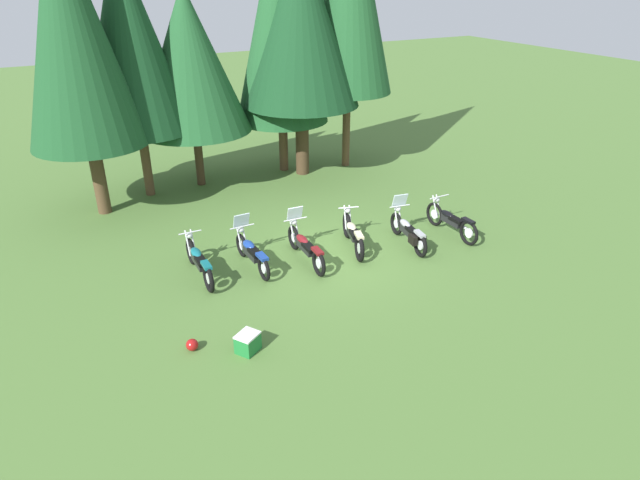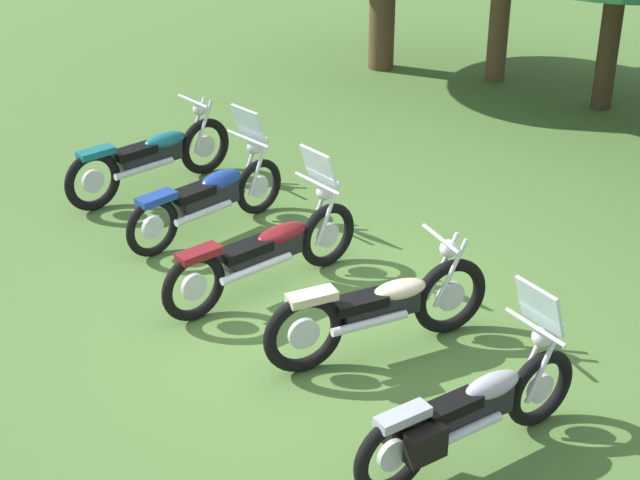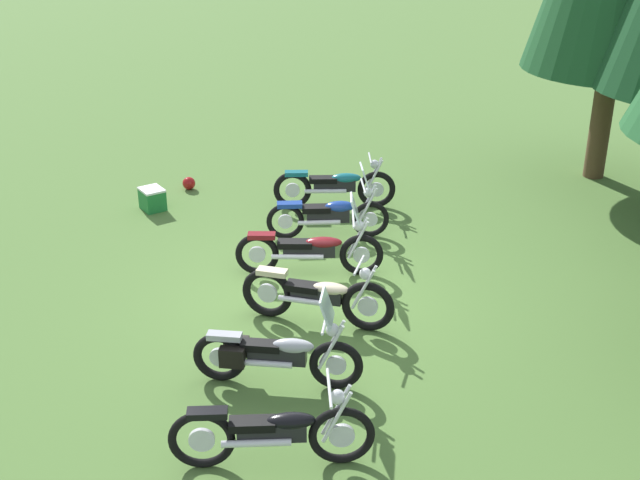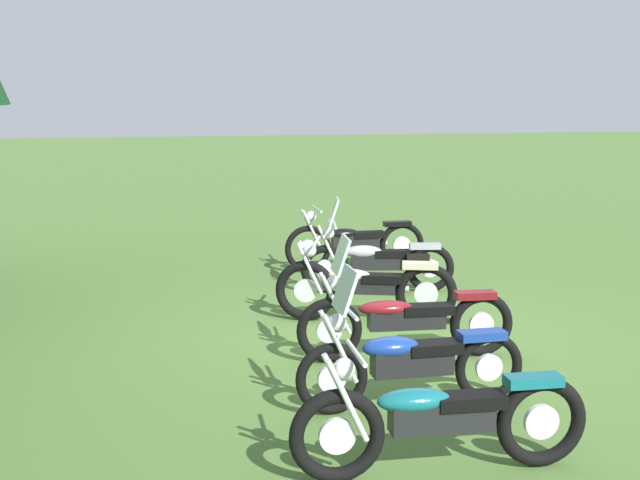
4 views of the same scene
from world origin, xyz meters
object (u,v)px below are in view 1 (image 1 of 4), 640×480
object	(u,v)px
motorcycle_0	(199,261)
motorcycle_3	(353,234)
pine_tree_2	(189,60)
picnic_cooler	(248,342)
pine_tree_0	(71,31)
dropped_helmet	(192,345)
motorcycle_5	(451,221)
motorcycle_1	(252,252)
pine_tree_1	(128,38)
motorcycle_2	(305,246)
pine_tree_3	(280,21)
motorcycle_4	(409,231)
pine_tree_4	(300,23)

from	to	relation	value
motorcycle_0	motorcycle_3	bearing A→B (deg)	-95.46
pine_tree_2	picnic_cooler	world-z (taller)	pine_tree_2
motorcycle_0	pine_tree_0	size ratio (longest dim) A/B	0.26
picnic_cooler	motorcycle_3	bearing A→B (deg)	34.94
dropped_helmet	motorcycle_5	bearing A→B (deg)	12.69
pine_tree_2	picnic_cooler	size ratio (longest dim) A/B	11.30
motorcycle_1	picnic_cooler	xyz separation A→B (m)	(-1.41, -3.35, -0.25)
motorcycle_0	pine_tree_1	world-z (taller)	pine_tree_1
pine_tree_0	motorcycle_2	bearing A→B (deg)	-54.25
pine_tree_3	motorcycle_0	bearing A→B (deg)	-128.97
motorcycle_1	pine_tree_3	distance (m)	9.44
picnic_cooler	dropped_helmet	distance (m)	1.19
motorcycle_4	motorcycle_5	size ratio (longest dim) A/B	0.96
pine_tree_2	motorcycle_1	bearing A→B (deg)	-95.23
pine_tree_2	pine_tree_3	xyz separation A→B (m)	(3.41, 0.08, 1.09)
pine_tree_0	pine_tree_2	size ratio (longest dim) A/B	1.31
pine_tree_0	dropped_helmet	distance (m)	10.14
motorcycle_0	pine_tree_3	distance (m)	10.01
motorcycle_4	pine_tree_3	xyz separation A→B (m)	(-0.45, 7.75, 5.09)
pine_tree_1	dropped_helmet	distance (m)	10.79
motorcycle_3	motorcycle_4	xyz separation A→B (m)	(1.52, -0.58, -0.00)
pine_tree_1	picnic_cooler	world-z (taller)	pine_tree_1
motorcycle_1	motorcycle_2	size ratio (longest dim) A/B	0.91
pine_tree_2	pine_tree_4	world-z (taller)	pine_tree_4
pine_tree_2	pine_tree_3	size ratio (longest dim) A/B	0.75
motorcycle_3	pine_tree_1	world-z (taller)	pine_tree_1
motorcycle_0	motorcycle_5	size ratio (longest dim) A/B	1.03
motorcycle_4	motorcycle_5	bearing A→B (deg)	-80.84
motorcycle_5	pine_tree_3	world-z (taller)	pine_tree_3
motorcycle_3	motorcycle_4	world-z (taller)	motorcycle_4
motorcycle_2	motorcycle_4	bearing A→B (deg)	-97.31
motorcycle_5	pine_tree_4	xyz separation A→B (m)	(-1.54, 7.02, 5.06)
pine_tree_3	picnic_cooler	world-z (taller)	pine_tree_3
motorcycle_1	motorcycle_3	world-z (taller)	motorcycle_1
motorcycle_1	motorcycle_4	distance (m)	4.57
motorcycle_5	dropped_helmet	bearing A→B (deg)	101.59
motorcycle_2	pine_tree_0	bearing A→B (deg)	38.11
motorcycle_2	pine_tree_3	size ratio (longest dim) A/B	0.26
pine_tree_0	picnic_cooler	world-z (taller)	pine_tree_0
motorcycle_3	pine_tree_1	xyz separation A→B (m)	(-4.25, 6.94, 4.80)
motorcycle_0	pine_tree_3	xyz separation A→B (m)	(5.42, 6.70, 5.09)
pine_tree_0	motorcycle_4	bearing A→B (deg)	-41.60
motorcycle_5	pine_tree_4	size ratio (longest dim) A/B	0.27
motorcycle_3	dropped_helmet	world-z (taller)	motorcycle_3
motorcycle_4	pine_tree_0	world-z (taller)	pine_tree_0
pine_tree_2	motorcycle_4	bearing A→B (deg)	-63.27
picnic_cooler	dropped_helmet	world-z (taller)	picnic_cooler
pine_tree_1	motorcycle_4	bearing A→B (deg)	-52.54
motorcycle_0	pine_tree_0	world-z (taller)	pine_tree_0
motorcycle_2	dropped_helmet	distance (m)	4.57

